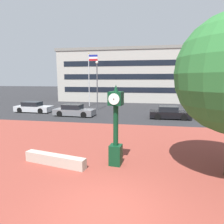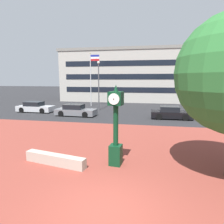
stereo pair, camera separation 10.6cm
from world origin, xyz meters
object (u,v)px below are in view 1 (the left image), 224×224
car_street_near (169,113)px  civic_building (136,76)px  car_street_mid (74,111)px  car_street_distant (34,107)px  street_lamp_post (97,80)px  street_clock (116,128)px  flagpole_primary (90,76)px

car_street_near → civic_building: civic_building is taller
car_street_mid → car_street_distant: size_ratio=1.01×
car_street_near → car_street_distant: bearing=-94.4°
street_lamp_post → car_street_distant: bearing=-156.7°
car_street_near → street_lamp_post: street_lamp_post is taller
car_street_near → street_clock: bearing=-16.9°
flagpole_primary → civic_building: 12.10m
car_street_near → civic_building: bearing=-165.7°
car_street_mid → street_lamp_post: (1.48, 4.68, 3.31)m
flagpole_primary → civic_building: size_ratio=0.28×
street_lamp_post → street_clock: bearing=-73.0°
car_street_near → car_street_mid: 10.22m
car_street_distant → civic_building: bearing=147.6°
car_street_distant → flagpole_primary: bearing=142.2°
car_street_near → flagpole_primary: (-10.70, 7.77, 3.94)m
car_street_distant → street_clock: bearing=44.6°
civic_building → car_street_distant: bearing=-124.2°
street_clock → car_street_mid: 13.49m
car_street_mid → car_street_distant: 6.03m
car_street_mid → car_street_near: bearing=94.5°
street_clock → car_street_mid: (-6.52, 11.75, -1.20)m
flagpole_primary → civic_building: civic_building is taller
civic_building → car_street_near: bearing=-75.9°
car_street_distant → civic_building: size_ratio=0.16×
civic_building → car_street_mid: bearing=-107.0°
car_street_distant → flagpole_primary: size_ratio=0.58×
flagpole_primary → street_lamp_post: size_ratio=1.23×
car_street_mid → civic_building: civic_building is taller
car_street_mid → civic_building: size_ratio=0.16×
street_clock → car_street_near: street_clock is taller
car_street_mid → civic_building: (5.66, 18.45, 4.12)m
car_street_mid → street_lamp_post: street_lamp_post is taller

